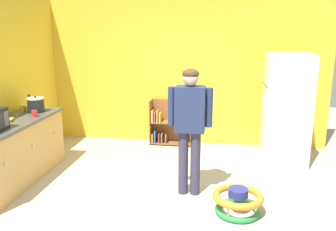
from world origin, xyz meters
The scene contains 13 objects.
ground_plane centered at (0.00, 0.00, 0.00)m, with size 12.00×12.00×0.00m, color #ABA398.
back_wall centered at (0.00, 2.33, 1.35)m, with size 5.20×0.06×2.70m, color yellow.
left_side_wall centered at (-2.63, 0.80, 1.35)m, with size 0.06×2.99×2.70m, color yellow.
kitchen_counter centered at (-2.20, 0.06, 0.45)m, with size 0.65×1.97×0.90m.
refrigerator centered at (1.72, 1.50, 0.89)m, with size 0.73×0.68×1.78m.
bookshelf centered at (-0.30, 2.15, 0.37)m, with size 0.80×0.28×0.85m.
standing_person centered at (0.30, 0.11, 1.01)m, with size 0.57×0.22×1.68m.
baby_walker centered at (0.93, -0.33, 0.16)m, with size 0.60×0.60×0.32m.
crock_pot centered at (-2.14, 0.68, 1.01)m, with size 0.26×0.26×0.25m.
banana_bunch centered at (-2.22, 0.12, 0.93)m, with size 0.12×0.16×0.04m.
green_glass_bottle centered at (-2.33, 0.82, 1.00)m, with size 0.07×0.07×0.25m.
red_cup centered at (-2.01, 0.40, 0.95)m, with size 0.08×0.08×0.10m, color red.
yellow_cup centered at (-2.38, 0.70, 0.95)m, with size 0.08×0.08×0.10m, color yellow.
Camera 1 is at (0.70, -4.25, 2.16)m, focal length 37.75 mm.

